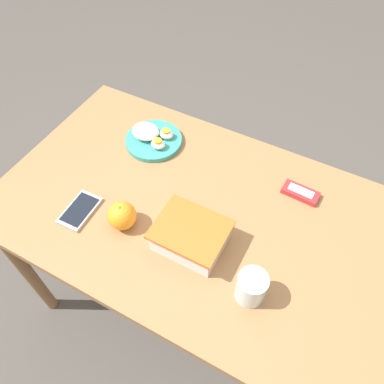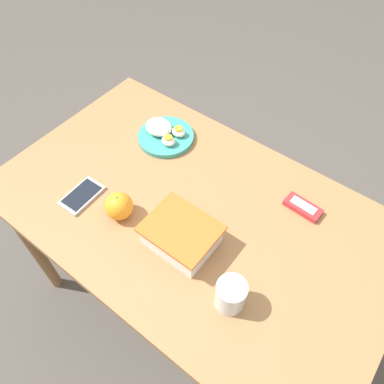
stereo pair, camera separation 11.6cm
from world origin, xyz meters
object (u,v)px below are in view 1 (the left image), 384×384
object	(u,v)px
candy_bar	(300,193)
drinking_glass	(251,287)
rice_plate	(152,138)
food_container	(191,237)
orange_fruit	(122,216)
cell_phone	(80,210)

from	to	relation	value
candy_bar	drinking_glass	size ratio (longest dim) A/B	1.26
rice_plate	food_container	bearing A→B (deg)	136.46
food_container	orange_fruit	bearing A→B (deg)	9.85
orange_fruit	cell_phone	bearing A→B (deg)	10.35
rice_plate	drinking_glass	bearing A→B (deg)	145.31
candy_bar	cell_phone	world-z (taller)	candy_bar
orange_fruit	cell_phone	distance (m)	0.15
orange_fruit	candy_bar	bearing A→B (deg)	-140.44
food_container	rice_plate	size ratio (longest dim) A/B	1.00
drinking_glass	rice_plate	bearing A→B (deg)	-34.69
candy_bar	cell_phone	distance (m)	0.69
food_container	drinking_glass	bearing A→B (deg)	163.07
food_container	orange_fruit	size ratio (longest dim) A/B	2.36
food_container	orange_fruit	xyz separation A→B (m)	(0.21, 0.04, 0.01)
cell_phone	candy_bar	bearing A→B (deg)	-146.40
cell_phone	food_container	bearing A→B (deg)	-169.95
rice_plate	drinking_glass	xyz separation A→B (m)	(-0.52, 0.36, 0.03)
cell_phone	drinking_glass	bearing A→B (deg)	179.86
rice_plate	candy_bar	size ratio (longest dim) A/B	1.71
food_container	cell_phone	distance (m)	0.36
orange_fruit	candy_bar	distance (m)	0.56
food_container	rice_plate	world-z (taller)	food_container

